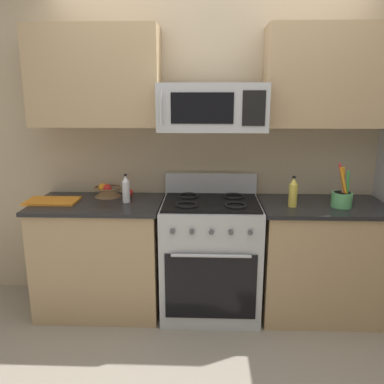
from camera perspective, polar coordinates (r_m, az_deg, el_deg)
name	(u,v)px	position (r m, az deg, el deg)	size (l,w,h in m)	color
ground_plane	(210,359)	(2.88, 2.69, -23.06)	(16.00, 16.00, 0.00)	gray
wall_back	(211,147)	(3.35, 2.78, 6.59)	(8.00, 0.10, 2.60)	tan
counter_left	(101,256)	(3.31, -13.10, -9.01)	(1.00, 0.63, 0.91)	tan
range_oven	(210,255)	(3.20, 2.68, -9.18)	(0.76, 0.67, 1.09)	#B2B5BA
counter_right	(319,259)	(3.33, 18.00, -9.24)	(0.96, 0.63, 0.91)	tan
microwave	(212,107)	(2.97, 2.94, 12.18)	(0.79, 0.44, 0.34)	#B2B5BA
upper_cabinets_left	(95,77)	(3.22, -13.84, 15.86)	(0.99, 0.34, 0.74)	tan
upper_cabinets_right	(329,77)	(3.24, 19.22, 15.49)	(0.95, 0.34, 0.74)	tan
utensil_crock	(342,198)	(3.14, 20.92, -0.81)	(0.15, 0.15, 0.33)	#59AD66
fruit_basket	(107,191)	(3.32, -12.20, 0.19)	(0.22, 0.22, 0.11)	brown
apple_loose	(129,193)	(3.27, -9.14, -0.11)	(0.07, 0.07, 0.07)	red
cutting_board	(52,201)	(3.27, -19.62, -1.23)	(0.40, 0.25, 0.02)	orange
bottle_vinegar	(126,189)	(3.10, -9.56, 0.39)	(0.06, 0.06, 0.22)	silver
bottle_oil	(293,193)	(3.03, 14.45, -0.10)	(0.06, 0.06, 0.23)	gold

